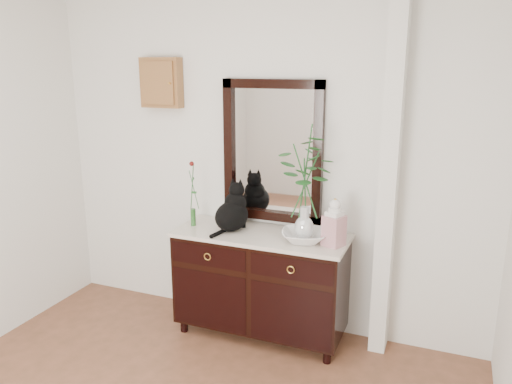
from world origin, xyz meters
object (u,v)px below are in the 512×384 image
at_px(cat, 232,207).
at_px(lotus_bowl, 304,236).
at_px(ginger_jar, 334,222).
at_px(sideboard, 261,279).

relative_size(cat, lotus_bowl, 1.16).
bearing_deg(ginger_jar, cat, 177.30).
relative_size(sideboard, cat, 3.53).
bearing_deg(cat, lotus_bowl, 6.38).
height_order(sideboard, ginger_jar, ginger_jar).
relative_size(sideboard, ginger_jar, 3.80).
distance_m(sideboard, lotus_bowl, 0.55).
xyz_separation_m(cat, ginger_jar, (0.81, -0.04, -0.01)).
bearing_deg(ginger_jar, sideboard, 175.43).
relative_size(cat, ginger_jar, 1.08).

